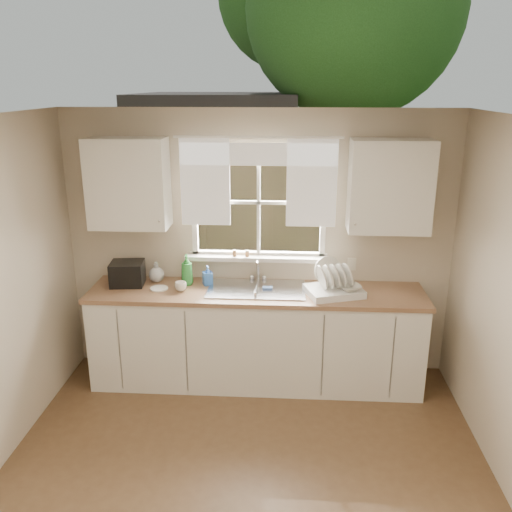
# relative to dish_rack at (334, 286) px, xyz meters

# --- Properties ---
(ground) EXTENTS (4.00, 4.00, 0.00)m
(ground) POSITION_rel_dish_rack_xyz_m (-0.69, -1.64, -0.98)
(ground) COLOR brown
(ground) RESTS_ON ground
(room_walls) EXTENTS (3.62, 4.02, 2.50)m
(room_walls) POSITION_rel_dish_rack_xyz_m (-0.69, -1.71, 0.25)
(room_walls) COLOR beige
(room_walls) RESTS_ON ground
(ceiling) EXTENTS (3.60, 4.00, 0.02)m
(ceiling) POSITION_rel_dish_rack_xyz_m (-0.69, -1.64, 1.52)
(ceiling) COLOR silver
(ceiling) RESTS_ON room_walls
(window) EXTENTS (1.38, 0.16, 1.06)m
(window) POSITION_rel_dish_rack_xyz_m (-0.69, 0.36, 0.50)
(window) COLOR white
(window) RESTS_ON room_walls
(curtains) EXTENTS (1.50, 0.03, 0.81)m
(curtains) POSITION_rel_dish_rack_xyz_m (-0.69, 0.31, 0.95)
(curtains) COLOR white
(curtains) RESTS_ON room_walls
(base_cabinets) EXTENTS (3.00, 0.62, 0.87)m
(base_cabinets) POSITION_rel_dish_rack_xyz_m (-0.69, 0.04, -0.55)
(base_cabinets) COLOR white
(base_cabinets) RESTS_ON ground
(countertop) EXTENTS (3.04, 0.65, 0.04)m
(countertop) POSITION_rel_dish_rack_xyz_m (-0.69, 0.04, -0.09)
(countertop) COLOR #8E6747
(countertop) RESTS_ON base_cabinets
(upper_cabinet_left) EXTENTS (0.70, 0.33, 0.80)m
(upper_cabinet_left) POSITION_rel_dish_rack_xyz_m (-1.84, 0.18, 0.87)
(upper_cabinet_left) COLOR white
(upper_cabinet_left) RESTS_ON room_walls
(upper_cabinet_right) EXTENTS (0.70, 0.33, 0.80)m
(upper_cabinet_right) POSITION_rel_dish_rack_xyz_m (0.46, 0.18, 0.87)
(upper_cabinet_right) COLOR white
(upper_cabinet_right) RESTS_ON room_walls
(wall_outlet) EXTENTS (0.08, 0.01, 0.12)m
(wall_outlet) POSITION_rel_dish_rack_xyz_m (0.19, 0.34, 0.10)
(wall_outlet) COLOR beige
(wall_outlet) RESTS_ON room_walls
(sill_jars) EXTENTS (0.16, 0.04, 0.06)m
(sill_jars) POSITION_rel_dish_rack_xyz_m (-0.85, 0.30, 0.20)
(sill_jars) COLOR brown
(sill_jars) RESTS_ON window
(backyard) EXTENTS (20.00, 10.00, 6.13)m
(backyard) POSITION_rel_dish_rack_xyz_m (-0.11, 6.78, 2.48)
(backyard) COLOR #335421
(backyard) RESTS_ON ground
(sink) EXTENTS (0.88, 0.52, 0.40)m
(sink) POSITION_rel_dish_rack_xyz_m (-0.69, 0.07, -0.15)
(sink) COLOR #B7B7BC
(sink) RESTS_ON countertop
(dish_rack) EXTENTS (0.56, 0.48, 0.31)m
(dish_rack) POSITION_rel_dish_rack_xyz_m (0.00, 0.00, 0.00)
(dish_rack) COLOR white
(dish_rack) RESTS_ON countertop
(bowl) EXTENTS (0.25, 0.25, 0.05)m
(bowl) POSITION_rel_dish_rack_xyz_m (0.13, -0.05, 0.01)
(bowl) COLOR silver
(bowl) RESTS_ON dish_rack
(soap_bottle_a) EXTENTS (0.13, 0.13, 0.29)m
(soap_bottle_a) POSITION_rel_dish_rack_xyz_m (-1.34, 0.16, 0.07)
(soap_bottle_a) COLOR #2C8836
(soap_bottle_a) RESTS_ON countertop
(soap_bottle_b) EXTENTS (0.11, 0.11, 0.18)m
(soap_bottle_b) POSITION_rel_dish_rack_xyz_m (-1.15, 0.17, 0.02)
(soap_bottle_b) COLOR blue
(soap_bottle_b) RESTS_ON countertop
(soap_bottle_c) EXTENTS (0.20, 0.20, 0.19)m
(soap_bottle_c) POSITION_rel_dish_rack_xyz_m (-1.65, 0.23, 0.02)
(soap_bottle_c) COLOR beige
(soap_bottle_c) RESTS_ON countertop
(saucer) EXTENTS (0.16, 0.16, 0.01)m
(saucer) POSITION_rel_dish_rack_xyz_m (-1.58, 0.03, -0.07)
(saucer) COLOR white
(saucer) RESTS_ON countertop
(cup) EXTENTS (0.12, 0.12, 0.08)m
(cup) POSITION_rel_dish_rack_xyz_m (-1.37, -0.00, -0.03)
(cup) COLOR silver
(cup) RESTS_ON countertop
(black_appliance) EXTENTS (0.32, 0.29, 0.22)m
(black_appliance) POSITION_rel_dish_rack_xyz_m (-1.89, 0.12, 0.04)
(black_appliance) COLOR black
(black_appliance) RESTS_ON countertop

